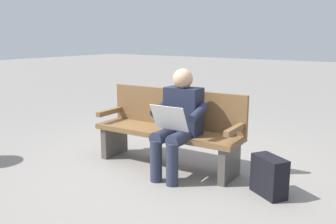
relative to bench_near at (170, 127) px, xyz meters
name	(u,v)px	position (x,y,z in m)	size (l,w,h in m)	color
ground_plane	(167,166)	(0.00, 0.07, -0.46)	(40.00, 40.00, 0.00)	gray
bench_near	(170,127)	(0.00, 0.00, 0.00)	(1.82, 0.58, 0.90)	brown
person_seated	(178,120)	(-0.27, 0.22, 0.17)	(0.59, 0.59, 1.18)	#1E2338
backpack	(270,176)	(-1.29, 0.14, -0.27)	(0.40, 0.35, 0.39)	black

